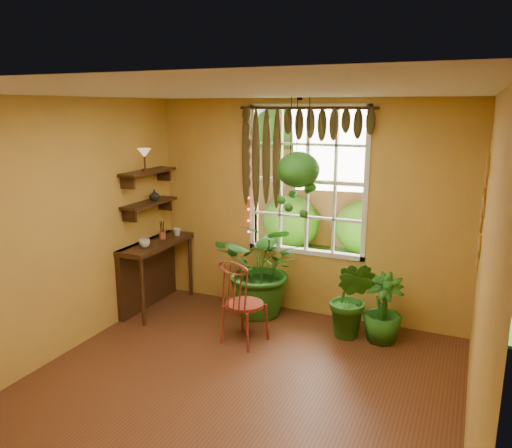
{
  "coord_description": "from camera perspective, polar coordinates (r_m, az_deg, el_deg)",
  "views": [
    {
      "loc": [
        1.89,
        -3.55,
        2.59
      ],
      "look_at": [
        -0.19,
        1.15,
        1.38
      ],
      "focal_mm": 35.0,
      "sensor_mm": 36.0,
      "label": 1
    }
  ],
  "objects": [
    {
      "name": "hanging_basket",
      "position": [
        5.79,
        4.85,
        5.98
      ],
      "size": [
        0.49,
        0.49,
        1.36
      ],
      "color": "black",
      "rests_on": "ceiling"
    },
    {
      "name": "counter_ledge",
      "position": [
        6.71,
        -11.96,
        -4.75
      ],
      "size": [
        0.4,
        1.2,
        0.9
      ],
      "color": "#39230F",
      "rests_on": "floor"
    },
    {
      "name": "wall_plates",
      "position": [
        5.44,
        24.39,
        1.0
      ],
      "size": [
        0.04,
        0.32,
        1.1
      ],
      "primitive_type": null,
      "color": "beige",
      "rests_on": "wall_right"
    },
    {
      "name": "string_lights",
      "position": [
        6.38,
        -0.88,
        5.65
      ],
      "size": [
        0.03,
        0.03,
        1.54
      ],
      "primitive_type": null,
      "color": "#FF2633",
      "rests_on": "window"
    },
    {
      "name": "backyard",
      "position": [
        10.63,
        14.85,
        5.74
      ],
      "size": [
        14.0,
        10.0,
        12.0
      ],
      "color": "#1E5718",
      "rests_on": "ground"
    },
    {
      "name": "windsor_chair",
      "position": [
        5.66,
        -1.49,
        -10.36
      ],
      "size": [
        0.51,
        0.53,
        1.13
      ],
      "rotation": [
        0.0,
        0.0,
        -0.23
      ],
      "color": "maroon",
      "rests_on": "floor"
    },
    {
      "name": "cup_b",
      "position": [
        6.8,
        -8.99,
        -0.91
      ],
      "size": [
        0.12,
        0.12,
        0.1
      ],
      "primitive_type": "imported",
      "rotation": [
        0.0,
        0.0,
        0.14
      ],
      "color": "beige",
      "rests_on": "counter_ledge"
    },
    {
      "name": "floor",
      "position": [
        4.78,
        -3.67,
        -19.62
      ],
      "size": [
        4.5,
        4.5,
        0.0
      ],
      "primitive_type": "plane",
      "color": "#5A3119",
      "rests_on": "ground"
    },
    {
      "name": "shelf_upper",
      "position": [
        6.43,
        -12.24,
        5.86
      ],
      "size": [
        0.25,
        0.9,
        0.04
      ],
      "primitive_type": "cube",
      "color": "#39230F",
      "rests_on": "wall_left"
    },
    {
      "name": "potted_plant_right",
      "position": [
        5.83,
        14.3,
        -9.35
      ],
      "size": [
        0.56,
        0.56,
        0.78
      ],
      "primitive_type": "imported",
      "rotation": [
        0.0,
        0.0,
        0.33
      ],
      "color": "#235115",
      "rests_on": "floor"
    },
    {
      "name": "wall_left",
      "position": [
        5.41,
        -23.06,
        -1.12
      ],
      "size": [
        0.0,
        4.5,
        4.5
      ],
      "primitive_type": "plane",
      "rotation": [
        1.57,
        0.0,
        1.57
      ],
      "color": "#BA883F",
      "rests_on": "floor"
    },
    {
      "name": "shelf_lower",
      "position": [
        6.49,
        -12.07,
        2.36
      ],
      "size": [
        0.25,
        0.9,
        0.04
      ],
      "primitive_type": "cube",
      "color": "#39230F",
      "rests_on": "wall_left"
    },
    {
      "name": "potted_plant_mid",
      "position": [
        5.83,
        10.87,
        -8.41
      ],
      "size": [
        0.58,
        0.5,
        0.93
      ],
      "primitive_type": "imported",
      "rotation": [
        0.0,
        0.0,
        -0.19
      ],
      "color": "#235115",
      "rests_on": "floor"
    },
    {
      "name": "cup_a",
      "position": [
        6.32,
        -12.63,
        -2.14
      ],
      "size": [
        0.16,
        0.16,
        0.1
      ],
      "primitive_type": "imported",
      "rotation": [
        0.0,
        0.0,
        0.24
      ],
      "color": "silver",
      "rests_on": "counter_ledge"
    },
    {
      "name": "ceiling",
      "position": [
        4.02,
        -4.26,
        14.73
      ],
      "size": [
        4.5,
        4.5,
        0.0
      ],
      "primitive_type": "plane",
      "rotation": [
        3.14,
        0.0,
        0.0
      ],
      "color": "silver",
      "rests_on": "wall_back"
    },
    {
      "name": "wall_right",
      "position": [
        3.76,
        24.38,
        -7.29
      ],
      "size": [
        0.0,
        4.5,
        4.5
      ],
      "primitive_type": "plane",
      "rotation": [
        1.57,
        0.0,
        -1.57
      ],
      "color": "#BA883F",
      "rests_on": "floor"
    },
    {
      "name": "window",
      "position": [
        6.19,
        5.91,
        4.89
      ],
      "size": [
        1.52,
        0.1,
        1.86
      ],
      "color": "white",
      "rests_on": "wall_back"
    },
    {
      "name": "wall_back",
      "position": [
        6.22,
        5.74,
        1.66
      ],
      "size": [
        4.0,
        0.0,
        4.0
      ],
      "primitive_type": "plane",
      "rotation": [
        1.57,
        0.0,
        0.0
      ],
      "color": "#BA883F",
      "rests_on": "floor"
    },
    {
      "name": "potted_plant_left",
      "position": [
        6.28,
        0.82,
        -5.02
      ],
      "size": [
        1.14,
        0.99,
        1.25
      ],
      "primitive_type": "imported",
      "rotation": [
        0.0,
        0.0,
        0.01
      ],
      "color": "#235115",
      "rests_on": "floor"
    },
    {
      "name": "brush_jar",
      "position": [
        6.64,
        -10.66,
        -0.71
      ],
      "size": [
        0.08,
        0.08,
        0.3
      ],
      "color": "#97452B",
      "rests_on": "counter_ledge"
    },
    {
      "name": "shelf_vase",
      "position": [
        6.55,
        -11.54,
        3.27
      ],
      "size": [
        0.14,
        0.14,
        0.14
      ],
      "primitive_type": "imported",
      "rotation": [
        0.0,
        0.0,
        -0.05
      ],
      "color": "#B2AD99",
      "rests_on": "shelf_lower"
    },
    {
      "name": "tiffany_lamp",
      "position": [
        6.33,
        -12.64,
        7.76
      ],
      "size": [
        0.17,
        0.17,
        0.28
      ],
      "color": "#512F17",
      "rests_on": "shelf_upper"
    },
    {
      "name": "valance_vine",
      "position": [
        6.05,
        4.9,
        10.2
      ],
      "size": [
        1.7,
        0.12,
        1.1
      ],
      "color": "#39230F",
      "rests_on": "window"
    }
  ]
}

